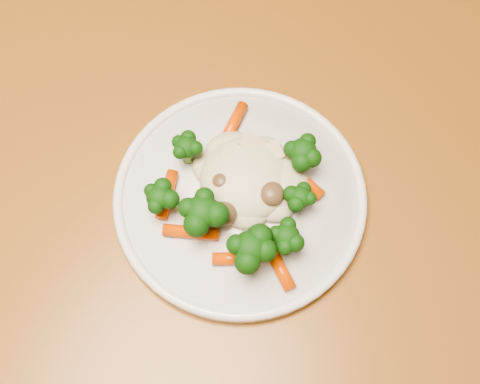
{
  "coord_description": "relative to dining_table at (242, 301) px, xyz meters",
  "views": [
    {
      "loc": [
        -0.07,
        -0.44,
        1.3
      ],
      "look_at": [
        -0.17,
        -0.22,
        0.77
      ],
      "focal_mm": 45.0,
      "sensor_mm": 36.0,
      "label": 1
    }
  ],
  "objects": [
    {
      "name": "meal",
      "position": [
        -0.03,
        0.07,
        0.12
      ],
      "size": [
        0.17,
        0.17,
        0.05
      ],
      "color": "beige",
      "rests_on": "plate"
    },
    {
      "name": "dining_table",
      "position": [
        0.0,
        0.0,
        0.0
      ],
      "size": [
        1.5,
        1.27,
        0.75
      ],
      "rotation": [
        0.0,
        0.0,
        0.38
      ],
      "color": "#965B22",
      "rests_on": "ground"
    },
    {
      "name": "plate",
      "position": [
        -0.04,
        0.07,
        0.1
      ],
      "size": [
        0.25,
        0.25,
        0.01
      ],
      "primitive_type": "cylinder",
      "color": "white",
      "rests_on": "dining_table"
    }
  ]
}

